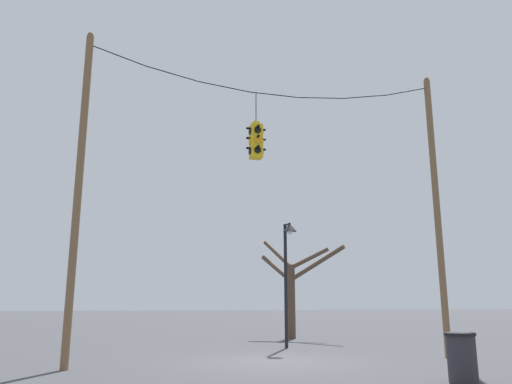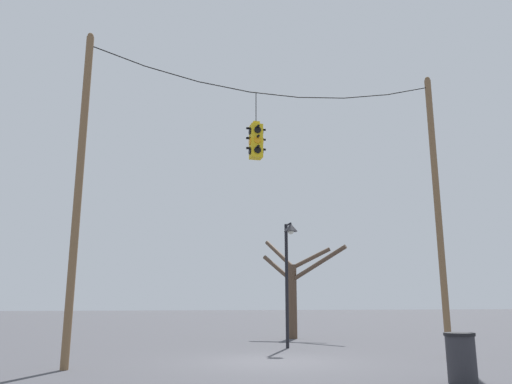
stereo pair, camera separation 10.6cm
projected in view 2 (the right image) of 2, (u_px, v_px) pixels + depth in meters
ground_plane at (272, 362)px, 13.68m from camera, size 200.00×200.00×0.00m
utility_pole_left at (78, 189)px, 12.94m from camera, size 0.20×0.20×8.94m
utility_pole_right at (438, 209)px, 15.64m from camera, size 0.20×0.20×8.94m
span_wire at (274, 86)px, 15.06m from camera, size 10.70×0.03×0.90m
traffic_light_near_left_pole at (256, 141)px, 14.52m from camera, size 0.58×0.58×2.03m
street_lamp at (289, 252)px, 18.21m from camera, size 0.49×0.85×4.47m
bare_tree at (294, 287)px, 23.02m from camera, size 3.02×3.74×4.60m
trash_bin at (461, 358)px, 10.06m from camera, size 0.62×0.62×0.98m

